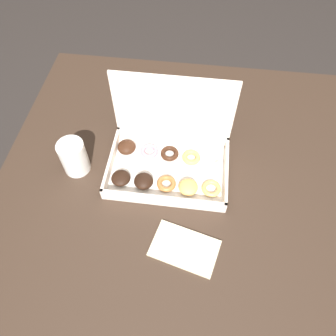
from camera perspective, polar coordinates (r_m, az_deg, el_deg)
name	(u,v)px	position (r m, az deg, el deg)	size (l,w,h in m)	color
ground_plane	(179,262)	(1.61, 1.93, -16.05)	(8.00, 8.00, 0.00)	#2D2826
dining_table	(185,194)	(1.02, 2.94, -4.47)	(1.08, 1.01, 0.74)	#38281E
donut_box	(167,151)	(0.92, -0.13, 2.90)	(0.34, 0.23, 0.25)	silver
coffee_mug	(74,157)	(0.95, -16.09, 1.91)	(0.07, 0.07, 0.10)	white
paper_napkin	(185,248)	(0.84, 2.91, -13.76)	(0.18, 0.14, 0.01)	beige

